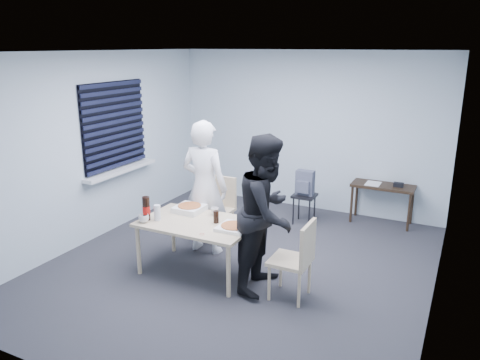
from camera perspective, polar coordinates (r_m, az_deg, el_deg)
The scene contains 19 objects.
room at distance 7.04m, azimuth -14.82°, elevation 5.56°, with size 5.00×5.00×5.00m.
dining_table at distance 5.62m, azimuth -5.23°, elevation -5.65°, with size 1.34×0.85×0.65m.
chair_far at distance 6.62m, azimuth -2.52°, elevation -2.90°, with size 0.42×0.42×0.89m.
chair_right at distance 5.09m, azimuth 7.08°, elevation -9.09°, with size 0.42×0.42×0.89m.
person_white at distance 6.10m, azimuth -4.34°, elevation -0.91°, with size 0.65×0.42×1.77m, color white.
person_black at distance 5.18m, azimuth 3.31°, elevation -4.06°, with size 0.86×0.47×1.77m, color black.
side_table at distance 7.47m, azimuth 17.02°, elevation -1.14°, with size 0.93×0.41×0.62m.
stool at distance 7.26m, azimuth 7.84°, elevation -2.59°, with size 0.34×0.34×0.47m.
backpack at distance 7.16m, azimuth 7.90°, elevation -0.38°, with size 0.27×0.20×0.38m.
pizza_box_a at distance 5.92m, azimuth -6.17°, elevation -3.46°, with size 0.34×0.34×0.08m.
pizza_box_b at distance 5.35m, azimuth -0.76°, elevation -5.76°, with size 0.35×0.35×0.05m.
mug_a at distance 5.65m, azimuth -11.65°, elevation -4.61°, with size 0.12×0.12×0.10m, color silver.
mug_b at distance 5.78m, azimuth -3.12°, elevation -3.84°, with size 0.10×0.10×0.09m, color silver.
cola_glass at distance 5.52m, azimuth -2.93°, elevation -4.51°, with size 0.07×0.07×0.14m, color black.
soda_bottle at distance 5.69m, azimuth -11.35°, elevation -3.47°, with size 0.09×0.09×0.29m.
plastic_cups at distance 5.67m, azimuth -10.05°, elevation -3.94°, with size 0.08×0.08×0.19m, color silver.
rubber_band at distance 5.23m, azimuth -4.68°, elevation -6.60°, with size 0.05×0.05×0.00m, color red.
papers at distance 7.45m, azimuth 15.92°, elevation -0.43°, with size 0.21×0.29×0.00m, color white.
black_box at distance 7.41m, azimuth 18.76°, elevation -0.55°, with size 0.14×0.10×0.06m, color black.
Camera 1 is at (2.39, -4.80, 2.67)m, focal length 35.00 mm.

